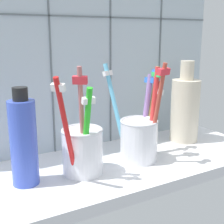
# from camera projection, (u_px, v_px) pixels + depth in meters

# --- Properties ---
(counter_slab) EXTENTS (0.64, 0.22, 0.02)m
(counter_slab) POSITION_uv_depth(u_px,v_px,m) (109.00, 169.00, 0.57)
(counter_slab) COLOR silver
(counter_slab) RESTS_ON ground
(tile_wall_back) EXTENTS (0.64, 0.02, 0.45)m
(tile_wall_back) POSITION_uv_depth(u_px,v_px,m) (80.00, 47.00, 0.62)
(tile_wall_back) COLOR #B2C1CC
(tile_wall_back) RESTS_ON ground
(toothbrush_cup_left) EXTENTS (0.10, 0.09, 0.18)m
(toothbrush_cup_left) POSITION_uv_depth(u_px,v_px,m) (82.00, 148.00, 0.52)
(toothbrush_cup_left) COLOR white
(toothbrush_cup_left) RESTS_ON counter_slab
(toothbrush_cup_right) EXTENTS (0.11, 0.12, 0.18)m
(toothbrush_cup_right) POSITION_uv_depth(u_px,v_px,m) (140.00, 134.00, 0.58)
(toothbrush_cup_right) COLOR white
(toothbrush_cup_right) RESTS_ON counter_slab
(ceramic_vase) EXTENTS (0.06, 0.06, 0.18)m
(ceramic_vase) POSITION_uv_depth(u_px,v_px,m) (185.00, 108.00, 0.68)
(ceramic_vase) COLOR beige
(ceramic_vase) RESTS_ON counter_slab
(soap_bottle) EXTENTS (0.04, 0.04, 0.15)m
(soap_bottle) POSITION_uv_depth(u_px,v_px,m) (24.00, 141.00, 0.47)
(soap_bottle) COLOR blue
(soap_bottle) RESTS_ON counter_slab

